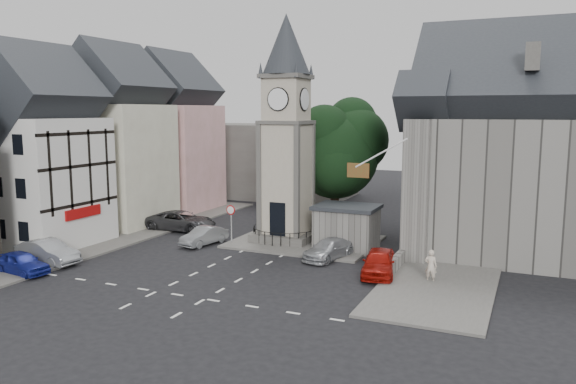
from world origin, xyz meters
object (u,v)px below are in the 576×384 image
at_px(car_west_blue, 21,263).
at_px(pedestrian, 431,266).
at_px(clock_tower, 286,130).
at_px(car_east_red, 379,262).
at_px(stone_shelter, 347,227).

relative_size(car_west_blue, pedestrian, 2.06).
bearing_deg(clock_tower, car_east_red, -34.08).
bearing_deg(stone_shelter, car_west_blue, -139.16).
relative_size(clock_tower, stone_shelter, 3.78).
xyz_separation_m(car_west_blue, car_east_red, (19.32, 8.24, 0.10)).
relative_size(clock_tower, car_west_blue, 4.17).
relative_size(car_east_red, pedestrian, 2.39).
height_order(clock_tower, pedestrian, clock_tower).
distance_m(car_east_red, pedestrian, 3.01).
bearing_deg(car_east_red, stone_shelter, 115.38).
relative_size(stone_shelter, car_east_red, 0.95).
bearing_deg(car_west_blue, stone_shelter, -41.18).
relative_size(stone_shelter, car_west_blue, 1.10).
distance_m(stone_shelter, car_west_blue, 20.66).
relative_size(clock_tower, pedestrian, 8.60).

